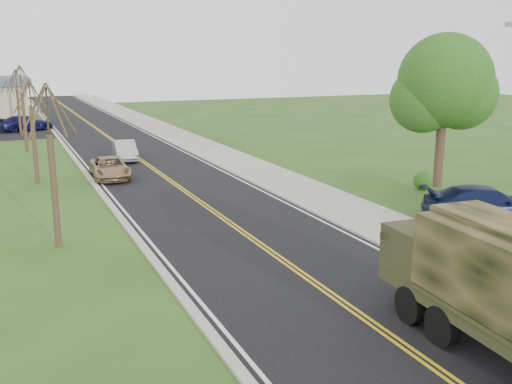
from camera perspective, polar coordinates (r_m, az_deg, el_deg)
ground at (r=15.99m, az=11.26°, el=-12.65°), size 160.00×160.00×0.00m
road at (r=52.78m, az=-14.58°, el=5.35°), size 8.00×120.00×0.01m
curb_right at (r=53.60m, az=-10.19°, el=5.75°), size 0.30×120.00×0.12m
sidewalk_right at (r=54.04m, az=-8.38°, el=5.86°), size 3.20×120.00×0.10m
curb_left at (r=52.26m, az=-19.08°, el=5.03°), size 0.30×120.00×0.10m
leafy_tree at (r=29.17m, az=18.31°, el=9.84°), size 4.83×4.50×8.10m
bare_tree_a at (r=22.10m, az=-19.62°, el=1.31°), size 1.93×2.26×6.08m
bare_tree_b at (r=33.95m, az=-21.32°, el=4.87°), size 1.83×2.14×5.73m
bare_tree_c at (r=45.84m, az=-22.20°, el=7.15°), size 2.04×2.39×6.42m
bare_tree_d at (r=57.81m, az=-22.67°, el=7.96°), size 1.88×2.20×5.91m
military_truck at (r=14.61m, az=23.45°, el=-8.03°), size 2.71×6.74×3.29m
suv_champagne at (r=34.51m, az=-14.42°, el=2.36°), size 2.27×4.54×1.23m
sedan_silver at (r=40.46m, az=-12.96°, el=4.07°), size 1.77×4.12×1.32m
pickup_navy at (r=26.48m, az=21.96°, el=-1.12°), size 5.73×3.78×1.54m
lot_car_navy at (r=59.63m, az=-22.03°, el=6.40°), size 5.49×3.48×1.48m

